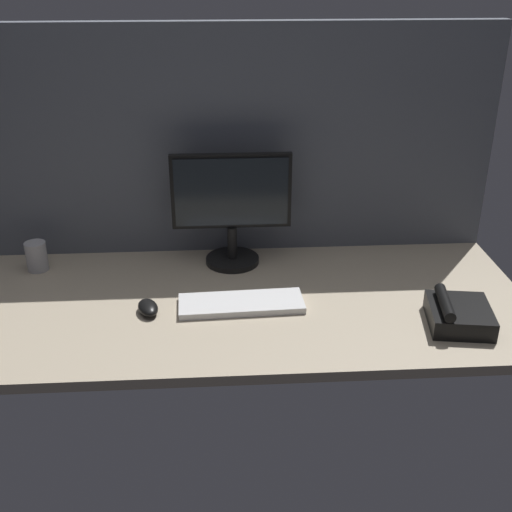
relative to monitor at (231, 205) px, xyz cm
name	(u,v)px	position (x,y,z in cm)	size (l,w,h in cm)	color
ground_plane	(232,302)	(-1.08, -25.11, -22.21)	(180.00, 80.00, 3.00)	tan
cubicle_wall_back	(226,142)	(-1.08, 12.39, 17.51)	(180.00, 5.00, 76.46)	#565B66
monitor	(231,205)	(0.00, 0.00, 0.00)	(39.20, 18.00, 37.80)	black
keyboard	(241,304)	(1.69, -30.80, -19.71)	(37.00, 13.00, 2.00)	silver
mouse	(148,308)	(-25.65, -32.63, -19.01)	(5.60, 9.60, 3.40)	black
mug_steel	(37,256)	(-64.56, -2.07, -15.81)	(6.88, 6.88, 9.80)	#B2B2B7
desk_phone	(458,314)	(62.34, -44.55, -17.53)	(19.73, 21.40, 8.80)	black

